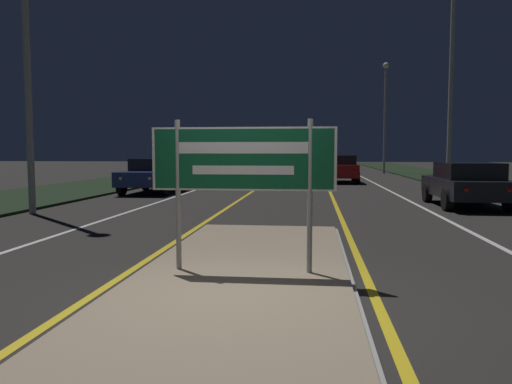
{
  "coord_description": "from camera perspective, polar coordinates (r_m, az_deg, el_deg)",
  "views": [
    {
      "loc": [
        0.91,
        -5.5,
        1.67
      ],
      "look_at": [
        0.0,
        2.46,
        1.03
      ],
      "focal_mm": 35.0,
      "sensor_mm": 36.0,
      "label": 1
    }
  ],
  "objects": [
    {
      "name": "car_receding_0",
      "position": [
        16.5,
        22.86,
        0.91
      ],
      "size": [
        1.9,
        4.12,
        1.35
      ],
      "color": "black",
      "rests_on": "ground_plane"
    },
    {
      "name": "highway_sign",
      "position": [
        6.52,
        -1.51,
        3.14
      ],
      "size": [
        2.43,
        0.07,
        2.0
      ],
      "color": "#9E9E99",
      "rests_on": "median_island"
    },
    {
      "name": "car_approaching_0",
      "position": [
        21.11,
        -11.5,
        2.01
      ],
      "size": [
        1.93,
        4.56,
        1.4
      ],
      "color": "navy",
      "rests_on": "ground_plane"
    },
    {
      "name": "median_island",
      "position": [
        6.72,
        -1.47,
        -9.45
      ],
      "size": [
        2.88,
        8.3,
        0.1
      ],
      "color": "#999993",
      "rests_on": "ground_plane"
    },
    {
      "name": "edge_line_white_left",
      "position": [
        31.6,
        -8.36,
        1.52
      ],
      "size": [
        0.1,
        70.0,
        0.01
      ],
      "color": "silver",
      "rests_on": "ground_plane"
    },
    {
      "name": "car_receding_1",
      "position": [
        27.77,
        9.62,
        2.69
      ],
      "size": [
        1.88,
        4.15,
        1.49
      ],
      "color": "maroon",
      "rests_on": "ground_plane"
    },
    {
      "name": "ground_plane",
      "position": [
        5.82,
        -2.82,
        -12.11
      ],
      "size": [
        160.0,
        160.0,
        0.0
      ],
      "primitive_type": "plane",
      "color": "#282623"
    },
    {
      "name": "verge_left",
      "position": [
        27.59,
        -15.66,
        1.04
      ],
      "size": [
        5.0,
        100.0,
        0.08
      ],
      "color": "black",
      "rests_on": "ground_plane"
    },
    {
      "name": "lane_line_white_left",
      "position": [
        30.97,
        -2.98,
        1.5
      ],
      "size": [
        0.12,
        70.0,
        0.01
      ],
      "color": "silver",
      "rests_on": "ground_plane"
    },
    {
      "name": "centre_line_yellow_left",
      "position": [
        30.65,
        1.76,
        1.48
      ],
      "size": [
        0.12,
        70.0,
        0.01
      ],
      "color": "gold",
      "rests_on": "ground_plane"
    },
    {
      "name": "car_approaching_1",
      "position": [
        29.48,
        -0.39,
        2.87
      ],
      "size": [
        1.95,
        4.67,
        1.46
      ],
      "color": "maroon",
      "rests_on": "ground_plane"
    },
    {
      "name": "verge_right",
      "position": [
        26.96,
        25.09,
        0.69
      ],
      "size": [
        5.0,
        100.0,
        0.08
      ],
      "color": "black",
      "rests_on": "ground_plane"
    },
    {
      "name": "edge_line_white_right",
      "position": [
        31.19,
        18.16,
        1.3
      ],
      "size": [
        0.1,
        70.0,
        0.01
      ],
      "color": "silver",
      "rests_on": "ground_plane"
    },
    {
      "name": "streetlight_right_far",
      "position": [
        40.18,
        14.54,
        9.44
      ],
      "size": [
        0.45,
        0.45,
        8.5
      ],
      "color": "#9E9E99",
      "rests_on": "ground_plane"
    },
    {
      "name": "lane_line_white_right",
      "position": [
        30.72,
        12.67,
        1.37
      ],
      "size": [
        0.12,
        70.0,
        0.01
      ],
      "color": "silver",
      "rests_on": "ground_plane"
    },
    {
      "name": "streetlight_right_near",
      "position": [
        23.12,
        21.53,
        16.02
      ],
      "size": [
        0.53,
        0.53,
        10.02
      ],
      "color": "#9E9E99",
      "rests_on": "ground_plane"
    },
    {
      "name": "centre_line_yellow_right",
      "position": [
        30.55,
        7.87,
        1.43
      ],
      "size": [
        0.12,
        70.0,
        0.01
      ],
      "color": "gold",
      "rests_on": "ground_plane"
    }
  ]
}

